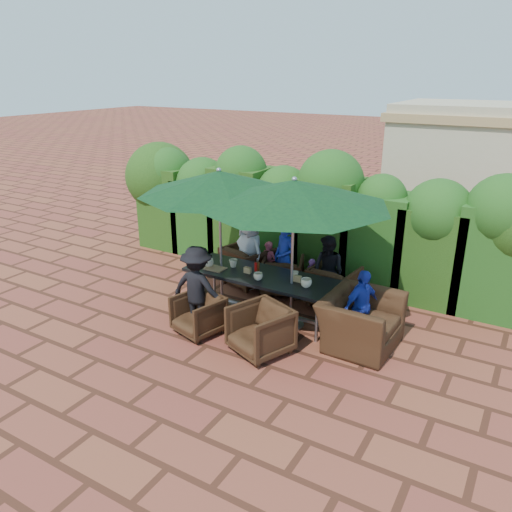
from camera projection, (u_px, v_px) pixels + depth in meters
The scene contains 31 objects.
ground at pixel (245, 317), 8.46m from camera, with size 80.00×80.00×0.00m, color brown.
dining_table at pixel (260, 278), 8.31m from camera, with size 2.59×0.90×0.75m.
umbrella_left at pixel (219, 183), 8.09m from camera, with size 2.65×2.65×2.46m.
umbrella_right at pixel (294, 193), 7.42m from camera, with size 2.97×2.97×2.46m.
chair_far_left at pixel (248, 263), 9.66m from camera, with size 0.82×0.77×0.84m, color black.
chair_far_mid at pixel (283, 273), 9.29m from camera, with size 0.73×0.69×0.76m, color black.
chair_far_right at pixel (334, 284), 8.79m from camera, with size 0.77×0.72×0.79m, color black.
chair_near_left at pixel (198, 313), 7.84m from camera, with size 0.67×0.63×0.69m, color black.
chair_near_right at pixel (260, 328), 7.27m from camera, with size 0.77×0.72×0.79m, color black.
chair_end_right at pixel (361, 313), 7.44m from camera, with size 1.20×0.78×1.05m, color black.
adult_far_left at pixel (250, 251), 9.45m from camera, with size 0.70×0.42×1.42m, color silver.
adult_far_mid at pixel (284, 258), 9.17m from camera, with size 0.49×0.40×1.37m, color #2033B0.
adult_far_right at pixel (328, 271), 8.73m from camera, with size 0.60×0.37×1.26m, color black.
adult_near_left at pixel (198, 288), 7.90m from camera, with size 0.88×0.41×1.38m, color black.
adult_end_right at pixel (361, 307), 7.52m from camera, with size 0.68×0.34×1.17m, color #2033B0.
child_left at pixel (268, 265), 9.49m from camera, with size 0.33×0.27×0.91m, color #C24457.
child_right at pixel (311, 278), 9.11m from camera, with size 0.26×0.21×0.73m, color #9C4FAC.
pedestrian_a at pixel (418, 225), 10.86m from camera, with size 1.45×0.52×1.55m, color #23812C.
pedestrian_b at pixel (443, 222), 10.62m from camera, with size 0.87×0.53×1.81m, color #C24457.
pedestrian_c at pixel (508, 231), 9.91m from camera, with size 1.18×0.54×1.85m, color #989AA0.
cup_a at pixel (209, 263), 8.57m from camera, with size 0.18×0.18×0.14m, color beige.
cup_b at pixel (233, 263), 8.57m from camera, with size 0.15×0.15×0.14m, color beige.
cup_c at pixel (258, 276), 8.04m from camera, with size 0.15×0.15×0.12m, color beige.
cup_d at pixel (295, 275), 8.09m from camera, with size 0.12×0.12×0.12m, color beige.
cup_e at pixel (306, 283), 7.76m from camera, with size 0.18×0.18×0.14m, color beige.
ketchup_bottle at pixel (256, 267), 8.34m from camera, with size 0.04×0.04×0.17m, color #B20C0A.
sauce_bottle at pixel (258, 267), 8.35m from camera, with size 0.04×0.04×0.17m, color #4C230C.
serving_tray at pixel (215, 268), 8.50m from camera, with size 0.35×0.25×0.02m, color #9E744C.
number_block_left at pixel (247, 270), 8.31m from camera, with size 0.12×0.06×0.10m, color tan.
number_block_right at pixel (297, 279), 7.97m from camera, with size 0.12×0.06×0.10m, color tan.
hedge_wall at pixel (301, 209), 9.92m from camera, with size 9.10×1.60×2.56m.
Camera 1 is at (4.01, -6.42, 3.92)m, focal length 35.00 mm.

